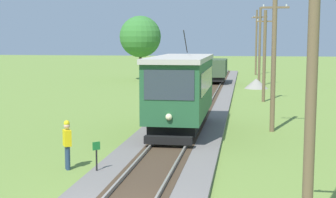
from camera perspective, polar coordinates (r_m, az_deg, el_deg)
name	(u,v)px	position (r m, az deg, el deg)	size (l,w,h in m)	color
red_tram	(181,89)	(24.23, 1.56, 1.12)	(2.60, 8.54, 4.79)	#235633
freight_car	(215,70)	(51.00, 5.41, 3.40)	(2.40, 5.20, 2.31)	#384C33
utility_pole_foreground	(311,90)	(10.96, 16.24, 0.95)	(1.40, 0.31, 6.89)	brown
utility_pole_near_tram	(274,60)	(25.21, 12.12, 4.45)	(1.40, 0.33, 7.05)	brown
utility_pole_mid	(264,55)	(37.18, 11.09, 4.99)	(1.40, 0.59, 6.77)	brown
utility_pole_far	(260,46)	(49.87, 10.55, 6.03)	(1.40, 0.59, 7.77)	brown
utility_pole_distant	(256,42)	(65.61, 10.17, 6.51)	(1.40, 0.63, 8.46)	brown
trackside_signal_marker	(97,157)	(17.03, -8.27, -6.62)	(0.21, 0.21, 1.18)	black
gravel_pile	(256,83)	(47.61, 10.16, 1.78)	(2.25, 2.25, 0.96)	gray
track_worker	(67,142)	(17.97, -11.58, -4.94)	(0.41, 0.45, 1.78)	navy
tree_right_near	(140,37)	(56.25, -3.22, 7.21)	(4.69, 4.69, 7.31)	#4C3823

